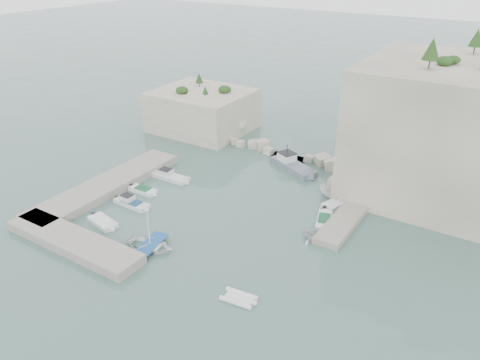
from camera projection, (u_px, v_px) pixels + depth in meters
The scene contains 21 objects.
ground at pixel (213, 221), 56.21m from camera, with size 400.00×400.00×0.00m, color #45685E.
cliff_east at pixel (467, 134), 58.73m from camera, with size 26.00×22.00×17.00m, color beige.
cliff_terrace at pixel (369, 181), 63.00m from camera, with size 8.00×10.00×2.50m, color beige.
outcrop_west at pixel (202, 110), 83.12m from camera, with size 16.00×14.00×7.00m, color beige.
quay_west at pixel (107, 186), 63.37m from camera, with size 5.00×24.00×1.10m, color #9E9689.
quay_south at pixel (73, 242), 51.33m from camera, with size 18.00×4.00×1.10m, color #9E9689.
ledge_east at pixel (351, 213), 57.10m from camera, with size 3.00×16.00×0.80m, color #9E9689.
breakwater at pixel (289, 153), 72.98m from camera, with size 28.00×3.00×1.40m, color beige.
motorboat_a at pixel (171, 179), 66.46m from camera, with size 6.38×1.90×1.40m, color silver, non-canonical shape.
motorboat_d at pixel (132, 205), 59.59m from camera, with size 5.52×1.64×1.40m, color silver, non-canonical shape.
motorboat_e at pixel (103, 224), 55.62m from camera, with size 4.56×1.87×0.70m, color silver, non-canonical shape.
motorboat_c at pixel (143, 192), 62.88m from camera, with size 4.29×1.56×0.70m, color white, non-canonical shape.
rowboat at pixel (151, 248), 51.11m from camera, with size 3.88×5.44×1.13m, color white.
inflatable_dinghy at pixel (239, 300), 43.70m from camera, with size 3.58×1.73×0.44m, color silver, non-canonical shape.
tender_east_a at pixel (312, 240), 52.59m from camera, with size 2.58×2.99×1.58m, color silver.
tender_east_b at pixel (324, 222), 55.95m from camera, with size 4.79×1.63×0.70m, color silver, non-canonical shape.
tender_east_c at pixel (339, 204), 59.91m from camera, with size 5.60×1.81×0.70m, color silver, non-canonical shape.
tender_east_d at pixel (334, 200), 60.98m from camera, with size 1.77×4.72×1.82m, color white.
work_boat at pixel (293, 169), 69.36m from camera, with size 8.83×2.61×2.20m, color slate, non-canonical shape.
rowboat_mast at pixel (148, 228), 49.92m from camera, with size 0.10×0.10×4.20m, color white.
vegetation at pixel (440, 51), 58.06m from camera, with size 53.48×13.88×13.40m.
Camera 1 is at (28.52, -38.85, 29.53)m, focal length 35.00 mm.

